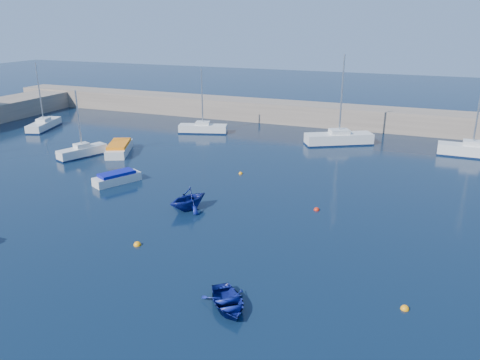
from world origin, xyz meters
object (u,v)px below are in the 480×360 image
at_px(sailboat_4, 44,125).
at_px(dinghy_center, 228,302).
at_px(sailboat_5, 203,128).
at_px(motorboat_1, 117,178).
at_px(sailboat_7, 472,150).
at_px(sailboat_3, 82,151).
at_px(sailboat_6, 339,138).
at_px(dinghy_left, 188,199).
at_px(motorboat_2, 119,148).

bearing_deg(sailboat_4, dinghy_center, -53.65).
relative_size(sailboat_4, dinghy_center, 2.66).
bearing_deg(sailboat_5, motorboat_1, 167.19).
distance_m(sailboat_4, sailboat_7, 50.16).
relative_size(motorboat_1, dinghy_center, 1.35).
height_order(sailboat_5, sailboat_7, sailboat_7).
distance_m(sailboat_4, motorboat_1, 25.14).
bearing_deg(sailboat_4, sailboat_3, -50.52).
bearing_deg(dinghy_center, sailboat_6, 52.74).
bearing_deg(sailboat_5, dinghy_left, -173.14).
height_order(sailboat_5, dinghy_left, sailboat_5).
xyz_separation_m(sailboat_6, dinghy_left, (-6.92, -22.95, 0.17)).
xyz_separation_m(sailboat_3, sailboat_7, (36.88, 14.64, 0.11)).
bearing_deg(dinghy_left, sailboat_3, 177.36).
bearing_deg(sailboat_7, motorboat_2, 110.59).
distance_m(sailboat_6, motorboat_1, 25.19).
bearing_deg(sailboat_6, motorboat_1, 112.85).
distance_m(sailboat_3, sailboat_6, 27.57).
height_order(sailboat_6, dinghy_center, sailboat_6).
xyz_separation_m(sailboat_6, motorboat_2, (-20.70, -12.04, -0.14)).
distance_m(dinghy_center, dinghy_left, 12.87).
bearing_deg(sailboat_4, sailboat_6, -7.68).
bearing_deg(motorboat_2, sailboat_4, 134.57).
relative_size(sailboat_3, motorboat_1, 1.60).
distance_m(sailboat_4, sailboat_6, 36.80).
bearing_deg(dinghy_left, sailboat_5, 137.56).
bearing_deg(dinghy_center, motorboat_2, 96.69).
distance_m(motorboat_2, dinghy_center, 30.18).
height_order(sailboat_7, motorboat_1, sailboat_7).
bearing_deg(sailboat_3, sailboat_5, 84.75).
xyz_separation_m(sailboat_3, dinghy_center, (24.06, -18.75, -0.23)).
height_order(sailboat_6, dinghy_left, sailboat_6).
distance_m(sailboat_5, dinghy_left, 24.30).
distance_m(sailboat_6, dinghy_left, 23.97).
distance_m(sailboat_6, dinghy_center, 33.35).
relative_size(sailboat_5, motorboat_1, 1.85).
relative_size(sailboat_3, sailboat_7, 0.78).
bearing_deg(motorboat_2, sailboat_5, 45.10).
xyz_separation_m(sailboat_5, motorboat_2, (-4.18, -11.40, -0.03)).
distance_m(sailboat_3, dinghy_center, 30.50).
bearing_deg(sailboat_5, sailboat_7, -105.12).
height_order(sailboat_7, motorboat_2, sailboat_7).
relative_size(sailboat_5, dinghy_center, 2.49).
distance_m(motorboat_1, dinghy_left, 8.89).
relative_size(sailboat_3, sailboat_5, 0.87).
relative_size(sailboat_6, motorboat_1, 2.34).
height_order(motorboat_1, dinghy_center, motorboat_1).
distance_m(sailboat_6, motorboat_2, 23.95).
height_order(sailboat_5, dinghy_center, sailboat_5).
xyz_separation_m(sailboat_6, sailboat_7, (13.49, 0.05, -0.01)).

